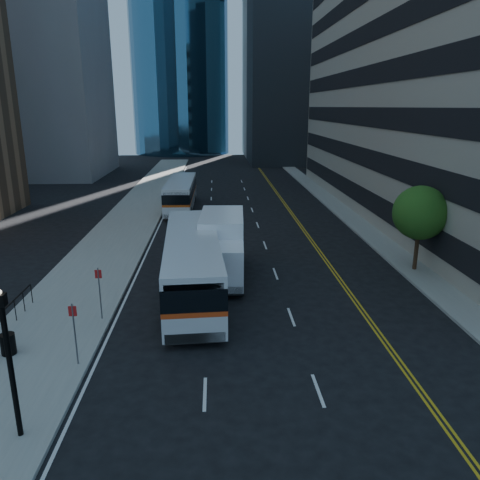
{
  "coord_description": "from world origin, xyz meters",
  "views": [
    {
      "loc": [
        -3.03,
        -18.26,
        9.67
      ],
      "look_at": [
        -1.75,
        5.7,
        2.8
      ],
      "focal_mm": 35.0,
      "sensor_mm": 36.0,
      "label": 1
    }
  ],
  "objects": [
    {
      "name": "sidewalk_east",
      "position": [
        9.0,
        25.0,
        0.07
      ],
      "size": [
        2.0,
        90.0,
        0.15
      ],
      "primitive_type": "cube",
      "color": "gray",
      "rests_on": "ground"
    },
    {
      "name": "box_truck",
      "position": [
        -2.72,
        7.82,
        1.86
      ],
      "size": [
        2.89,
        7.47,
        3.52
      ],
      "rotation": [
        0.0,
        0.0,
        -0.05
      ],
      "color": "white",
      "rests_on": "ground"
    },
    {
      "name": "sidewalk_west",
      "position": [
        -10.5,
        25.0,
        0.07
      ],
      "size": [
        5.0,
        90.0,
        0.15
      ],
      "primitive_type": "cube",
      "color": "gray",
      "rests_on": "ground"
    },
    {
      "name": "lamp_post",
      "position": [
        -9.0,
        -6.0,
        2.72
      ],
      "size": [
        0.28,
        0.28,
        4.56
      ],
      "color": "black",
      "rests_on": "sidewalk_west"
    },
    {
      "name": "bus_front",
      "position": [
        -4.3,
        5.18,
        1.75
      ],
      "size": [
        3.42,
        12.55,
        3.2
      ],
      "rotation": [
        0.0,
        0.0,
        0.06
      ],
      "color": "silver",
      "rests_on": "ground"
    },
    {
      "name": "street_tree",
      "position": [
        9.0,
        8.0,
        3.64
      ],
      "size": [
        3.2,
        3.2,
        5.1
      ],
      "color": "#332114",
      "rests_on": "sidewalk_east"
    },
    {
      "name": "bus_rear",
      "position": [
        -6.37,
        26.81,
        1.56
      ],
      "size": [
        2.54,
        11.07,
        2.85
      ],
      "rotation": [
        0.0,
        0.0,
        -0.01
      ],
      "color": "silver",
      "rests_on": "ground"
    },
    {
      "name": "midrise_west",
      "position": [
        -28.0,
        52.0,
        17.5
      ],
      "size": [
        18.0,
        18.0,
        35.0
      ],
      "primitive_type": "cube",
      "color": "gray",
      "rests_on": "ground"
    },
    {
      "name": "ground",
      "position": [
        0.0,
        0.0,
        0.0
      ],
      "size": [
        160.0,
        160.0,
        0.0
      ],
      "primitive_type": "plane",
      "color": "black",
      "rests_on": "ground"
    },
    {
      "name": "trash_can",
      "position": [
        -11.36,
        -1.08,
        0.58
      ],
      "size": [
        0.76,
        0.76,
        0.86
      ],
      "primitive_type": "cylinder",
      "rotation": [
        0.0,
        0.0,
        0.44
      ],
      "color": "black",
      "rests_on": "sidewalk_west"
    }
  ]
}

